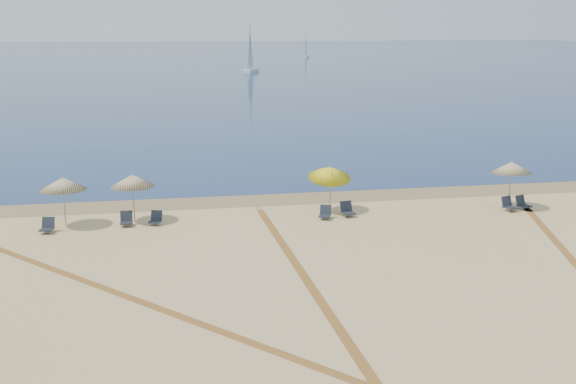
% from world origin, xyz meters
% --- Properties ---
extents(ocean, '(500.00, 500.00, 0.00)m').
position_xyz_m(ocean, '(0.00, 225.00, 0.01)').
color(ocean, '#0C2151').
rests_on(ocean, ground).
extents(wet_sand, '(500.00, 500.00, 0.00)m').
position_xyz_m(wet_sand, '(0.00, 24.00, 0.00)').
color(wet_sand, olive).
rests_on(wet_sand, ground).
extents(umbrella_1, '(2.05, 2.05, 2.33)m').
position_xyz_m(umbrella_1, '(-10.14, 20.54, 1.98)').
color(umbrella_1, gray).
rests_on(umbrella_1, ground).
extents(umbrella_2, '(2.01, 2.01, 2.31)m').
position_xyz_m(umbrella_2, '(-7.10, 20.76, 1.96)').
color(umbrella_2, gray).
rests_on(umbrella_2, ground).
extents(umbrella_3, '(2.06, 2.13, 2.51)m').
position_xyz_m(umbrella_3, '(2.20, 20.85, 1.99)').
color(umbrella_3, gray).
rests_on(umbrella_3, ground).
extents(umbrella_4, '(2.06, 2.09, 2.41)m').
position_xyz_m(umbrella_4, '(11.21, 20.00, 2.07)').
color(umbrella_4, gray).
rests_on(umbrella_4, ground).
extents(chair_2, '(0.66, 0.74, 0.67)m').
position_xyz_m(chair_2, '(-10.80, 19.68, 0.29)').
color(chair_2, black).
rests_on(chair_2, ground).
extents(chair_3, '(0.55, 0.65, 0.66)m').
position_xyz_m(chair_3, '(-7.44, 20.16, 0.29)').
color(chair_3, black).
rests_on(chair_3, ground).
extents(chair_4, '(0.69, 0.75, 0.63)m').
position_xyz_m(chair_4, '(-6.13, 20.13, 0.28)').
color(chair_4, black).
rests_on(chair_4, ground).
extents(chair_5, '(0.72, 0.77, 0.64)m').
position_xyz_m(chair_5, '(1.72, 19.69, 0.28)').
color(chair_5, black).
rests_on(chair_5, ground).
extents(chair_6, '(0.69, 0.77, 0.70)m').
position_xyz_m(chair_6, '(2.87, 19.98, 0.31)').
color(chair_6, black).
rests_on(chair_6, ground).
extents(chair_7, '(0.75, 0.82, 0.70)m').
position_xyz_m(chair_7, '(10.95, 19.55, 0.31)').
color(chair_7, black).
rests_on(chair_7, ground).
extents(chair_8, '(0.76, 0.81, 0.67)m').
position_xyz_m(chair_8, '(11.78, 19.72, 0.30)').
color(chair_8, black).
rests_on(chair_8, ground).
extents(sailboat_1, '(4.03, 6.54, 9.56)m').
position_xyz_m(sailboat_1, '(11.55, 125.38, 2.89)').
color(sailboat_1, white).
rests_on(sailboat_1, ocean).
extents(sailboat_2, '(2.78, 4.92, 7.14)m').
position_xyz_m(sailboat_2, '(35.52, 187.91, 2.16)').
color(sailboat_2, white).
rests_on(sailboat_2, ocean).
extents(tire_tracks, '(51.87, 40.34, 0.00)m').
position_xyz_m(tire_tracks, '(0.85, 8.83, 0.00)').
color(tire_tracks, tan).
rests_on(tire_tracks, ground).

